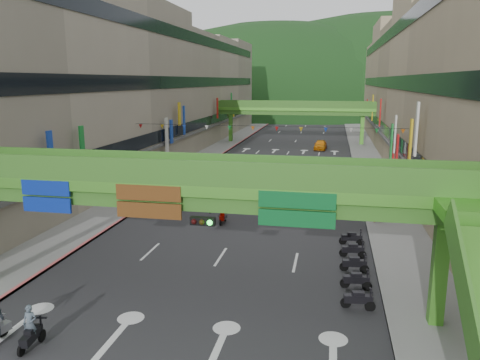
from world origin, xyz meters
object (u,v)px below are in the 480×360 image
object	(u,v)px
car_silver	(248,164)
car_yellow	(320,145)
pedestrian_red	(379,214)
scooter_rider_near	(31,329)
scooter_rider_mid	(268,198)
overpass_near	(205,202)

from	to	relation	value
car_silver	car_yellow	size ratio (longest dim) A/B	0.88
car_yellow	pedestrian_red	size ratio (longest dim) A/B	2.83
scooter_rider_near	scooter_rider_mid	distance (m)	22.72
overpass_near	scooter_rider_mid	world-z (taller)	overpass_near
scooter_rider_near	pedestrian_red	distance (m)	24.73
scooter_rider_mid	car_yellow	size ratio (longest dim) A/B	0.46
scooter_rider_near	pedestrian_red	size ratio (longest dim) A/B	1.18
overpass_near	car_yellow	xyz separation A→B (m)	(3.60, 52.97, -4.45)
car_silver	pedestrian_red	xyz separation A→B (m)	(13.51, -19.96, 0.14)
scooter_rider_near	car_silver	bearing A→B (deg)	87.90
scooter_rider_near	car_silver	xyz separation A→B (m)	(1.45, 39.65, -0.19)
scooter_rider_near	scooter_rider_mid	bearing A→B (deg)	73.69
scooter_rider_mid	car_yellow	world-z (taller)	scooter_rider_mid
scooter_rider_near	scooter_rider_mid	size ratio (longest dim) A/B	0.91
overpass_near	car_silver	xyz separation A→B (m)	(-4.52, 35.27, -4.57)
overpass_near	pedestrian_red	size ratio (longest dim) A/B	17.99
scooter_rider_near	car_yellow	xyz separation A→B (m)	(9.57, 57.35, -0.08)
scooter_rider_mid	car_silver	xyz separation A→B (m)	(-4.93, 17.84, -0.40)
car_silver	scooter_rider_mid	bearing A→B (deg)	-71.56
pedestrian_red	overpass_near	bearing A→B (deg)	-142.68
scooter_rider_mid	car_yellow	xyz separation A→B (m)	(3.19, 35.55, -0.29)
car_silver	car_yellow	xyz separation A→B (m)	(8.12, 17.71, 0.11)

